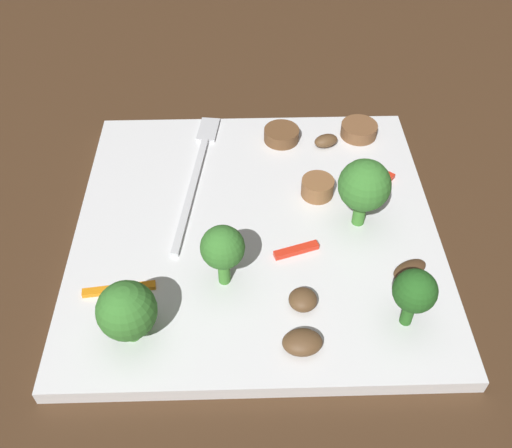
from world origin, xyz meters
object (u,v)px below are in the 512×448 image
(mushroom_1, at_px, (302,342))
(broccoli_floret_1, at_px, (223,249))
(fork, at_px, (198,168))
(mushroom_0, at_px, (326,141))
(mushroom_2, at_px, (303,300))
(sausage_slice_2, at_px, (317,187))
(pepper_strip_0, at_px, (380,186))
(plate, at_px, (256,229))
(mushroom_3, at_px, (410,269))
(broccoli_floret_2, at_px, (365,188))
(pepper_strip_2, at_px, (119,289))
(broccoli_floret_0, at_px, (415,292))
(pepper_strip_1, at_px, (296,250))
(sausage_slice_0, at_px, (282,135))
(broccoli_floret_3, at_px, (127,311))
(sausage_slice_1, at_px, (359,130))

(mushroom_1, bearing_deg, broccoli_floret_1, 41.88)
(fork, distance_m, mushroom_1, 0.20)
(mushroom_0, bearing_deg, mushroom_2, 168.48)
(sausage_slice_2, bearing_deg, pepper_strip_0, -83.91)
(plate, bearing_deg, mushroom_3, -115.55)
(plate, bearing_deg, fork, 36.10)
(broccoli_floret_1, bearing_deg, mushroom_3, -88.62)
(plate, height_order, sausage_slice_2, sausage_slice_2)
(broccoli_floret_2, xyz_separation_m, pepper_strip_2, (-0.06, 0.19, -0.04))
(broccoli_floret_1, distance_m, mushroom_1, 0.08)
(broccoli_floret_2, distance_m, mushroom_1, 0.13)
(sausage_slice_2, bearing_deg, mushroom_0, -12.68)
(broccoli_floret_0, distance_m, pepper_strip_1, 0.10)
(broccoli_floret_2, bearing_deg, fork, 62.13)
(mushroom_1, xyz_separation_m, mushroom_2, (0.04, -0.00, -0.00))
(plate, relative_size, mushroom_3, 10.09)
(broccoli_floret_1, height_order, pepper_strip_1, broccoli_floret_1)
(broccoli_floret_2, xyz_separation_m, mushroom_0, (0.10, 0.02, -0.03))
(broccoli_floret_2, bearing_deg, pepper_strip_1, 119.17)
(mushroom_3, xyz_separation_m, pepper_strip_2, (-0.01, 0.22, -0.00))
(plate, distance_m, broccoli_floret_1, 0.08)
(broccoli_floret_1, distance_m, pepper_strip_1, 0.07)
(plate, relative_size, fork, 1.63)
(sausage_slice_0, bearing_deg, broccoli_floret_0, -160.24)
(mushroom_0, bearing_deg, mushroom_3, -163.66)
(sausage_slice_0, distance_m, pepper_strip_1, 0.14)
(plate, relative_size, broccoli_floret_2, 4.77)
(broccoli_floret_3, bearing_deg, sausage_slice_0, -27.93)
(broccoli_floret_0, distance_m, broccoli_floret_3, 0.19)
(broccoli_floret_0, bearing_deg, mushroom_2, 77.31)
(broccoli_floret_2, xyz_separation_m, mushroom_3, (-0.05, -0.03, -0.04))
(broccoli_floret_1, distance_m, sausage_slice_1, 0.22)
(broccoli_floret_2, height_order, sausage_slice_2, broccoli_floret_2)
(sausage_slice_1, relative_size, mushroom_0, 1.51)
(broccoli_floret_2, height_order, sausage_slice_1, broccoli_floret_2)
(plate, relative_size, sausage_slice_1, 8.49)
(broccoli_floret_3, xyz_separation_m, mushroom_3, (0.05, -0.20, -0.03))
(pepper_strip_1, height_order, pepper_strip_2, same)
(plate, height_order, broccoli_floret_2, broccoli_floret_2)
(mushroom_0, bearing_deg, sausage_slice_0, 76.39)
(broccoli_floret_2, relative_size, mushroom_1, 2.24)
(broccoli_floret_2, distance_m, broccoli_floret_3, 0.20)
(sausage_slice_2, bearing_deg, mushroom_2, 169.14)
(broccoli_floret_3, height_order, mushroom_3, broccoli_floret_3)
(plate, relative_size, mushroom_0, 12.83)
(broccoli_floret_0, relative_size, sausage_slice_0, 1.50)
(sausage_slice_2, xyz_separation_m, pepper_strip_0, (0.01, -0.06, -0.01))
(plate, xyz_separation_m, sausage_slice_2, (0.03, -0.05, 0.01))
(sausage_slice_2, bearing_deg, fork, 71.45)
(plate, bearing_deg, pepper_strip_2, 122.50)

